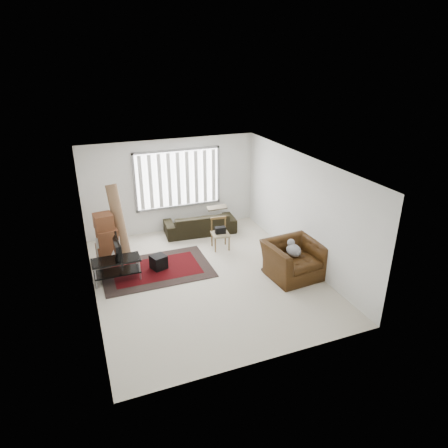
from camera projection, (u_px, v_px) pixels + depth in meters
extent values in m
plane|color=beige|center=(206.00, 277.00, 9.41)|extent=(6.00, 6.00, 0.00)
cube|color=white|center=(204.00, 165.00, 8.35)|extent=(5.00, 6.00, 0.02)
cube|color=white|center=(171.00, 186.00, 11.45)|extent=(5.00, 0.02, 2.70)
cube|color=white|center=(266.00, 294.00, 6.31)|extent=(5.00, 0.02, 2.70)
cube|color=white|center=(88.00, 242.00, 8.04)|extent=(0.02, 6.00, 2.70)
cube|color=white|center=(302.00, 210.00, 9.71)|extent=(0.02, 6.00, 2.70)
cube|color=white|center=(178.00, 179.00, 11.42)|extent=(2.40, 0.01, 1.60)
cube|color=gray|center=(178.00, 179.00, 11.40)|extent=(2.52, 0.06, 1.72)
cube|color=white|center=(178.00, 179.00, 11.37)|extent=(2.40, 0.02, 1.55)
cube|color=black|center=(157.00, 269.00, 9.72)|extent=(2.60, 1.74, 0.02)
cube|color=#3F0508|center=(157.00, 269.00, 9.72)|extent=(2.06, 1.20, 0.00)
cube|color=black|center=(116.00, 260.00, 9.08)|extent=(1.09, 0.49, 0.04)
cube|color=black|center=(117.00, 272.00, 9.20)|extent=(1.04, 0.45, 0.03)
cylinder|color=#B2B2B7|center=(96.00, 278.00, 8.84)|extent=(0.03, 0.03, 0.54)
cylinder|color=#B2B2B7|center=(140.00, 270.00, 9.17)|extent=(0.03, 0.03, 0.54)
cylinder|color=#B2B2B7|center=(94.00, 269.00, 9.19)|extent=(0.03, 0.03, 0.54)
cylinder|color=#B2B2B7|center=(137.00, 262.00, 9.52)|extent=(0.03, 0.03, 0.54)
imported|color=black|center=(115.00, 249.00, 8.97)|extent=(0.11, 0.88, 0.50)
cube|color=black|center=(159.00, 262.00, 9.69)|extent=(0.43, 0.43, 0.34)
cube|color=brown|center=(108.00, 253.00, 10.01)|extent=(0.57, 0.53, 0.48)
cube|color=brown|center=(107.00, 237.00, 9.81)|extent=(0.52, 0.48, 0.43)
cube|color=brown|center=(103.00, 222.00, 9.68)|extent=(0.47, 0.47, 0.38)
cube|color=silver|center=(109.00, 252.00, 9.82)|extent=(0.59, 0.31, 0.72)
cylinder|color=brown|center=(119.00, 222.00, 9.97)|extent=(0.48, 0.85, 1.92)
imported|color=black|center=(200.00, 220.00, 11.58)|extent=(2.10, 1.04, 0.78)
cube|color=#837556|center=(220.00, 234.00, 10.63)|extent=(0.49, 0.49, 0.05)
cylinder|color=brown|center=(215.00, 245.00, 10.50)|extent=(0.04, 0.04, 0.42)
cylinder|color=brown|center=(229.00, 243.00, 10.59)|extent=(0.04, 0.04, 0.42)
cylinder|color=brown|center=(212.00, 239.00, 10.84)|extent=(0.04, 0.04, 0.42)
cylinder|color=brown|center=(225.00, 237.00, 10.93)|extent=(0.04, 0.04, 0.42)
cube|color=brown|center=(218.00, 218.00, 10.66)|extent=(0.43, 0.08, 0.06)
cube|color=brown|center=(212.00, 225.00, 10.68)|extent=(0.04, 0.04, 0.42)
cube|color=brown|center=(225.00, 223.00, 10.77)|extent=(0.04, 0.04, 0.42)
cube|color=black|center=(220.00, 230.00, 10.59)|extent=(0.29, 0.19, 0.18)
imported|color=#3B220C|center=(295.00, 257.00, 9.31)|extent=(1.39, 1.24, 0.96)
ellipsoid|color=#59595B|center=(295.00, 251.00, 9.25)|extent=(0.29, 0.37, 0.24)
sphere|color=#59595B|center=(291.00, 243.00, 9.34)|extent=(0.18, 0.18, 0.18)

